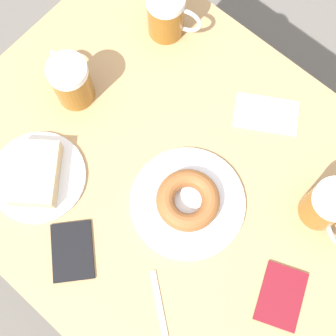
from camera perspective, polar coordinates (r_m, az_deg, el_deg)
The scene contains 11 objects.
ground_plane at distance 1.81m, azimuth 0.00°, elevation -7.26°, with size 8.00×8.00×0.00m, color #666059.
table at distance 1.13m, azimuth 0.00°, elevation -1.27°, with size 0.82×1.01×0.76m.
plate_with_cake at distance 1.08m, azimuth -15.74°, elevation -0.83°, with size 0.21×0.21×0.05m.
plate_with_donut at distance 1.03m, azimuth 2.43°, elevation -4.07°, with size 0.26×0.26×0.05m.
beer_mug_left at distance 1.17m, azimuth -0.12°, elevation 18.18°, with size 0.09×0.13×0.13m.
beer_mug_center at distance 1.03m, azimuth 18.87°, elevation -4.42°, with size 0.10×0.12×0.13m.
beer_mug_right at distance 1.10m, azimuth -11.74°, elevation 10.34°, with size 0.09×0.13×0.13m.
napkin_folded at distance 1.13m, azimuth 11.90°, elevation 6.46°, with size 0.15×0.17×0.00m.
fork at distance 1.02m, azimuth -0.85°, elevation -17.39°, with size 0.12×0.15×0.00m.
passport_near_edge at distance 1.04m, azimuth -11.58°, elevation -9.89°, with size 0.15×0.15×0.01m.
passport_far_edge at distance 1.04m, azimuth 13.62°, elevation -14.95°, with size 0.15×0.13×0.01m.
Camera 1 is at (0.23, 0.20, 1.78)m, focal length 50.00 mm.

